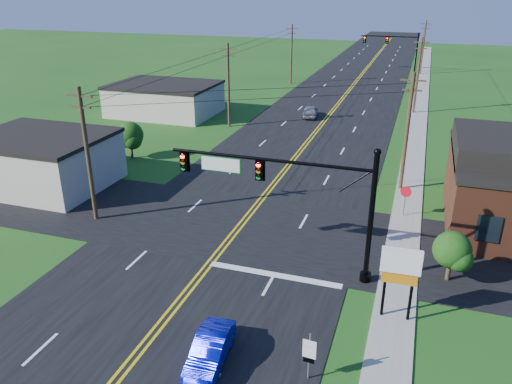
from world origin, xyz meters
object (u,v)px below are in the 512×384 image
(route_sign, at_px, (309,353))
(stop_sign, at_px, (406,195))
(signal_mast_far, at_px, (392,45))
(signal_mast_main, at_px, (287,190))
(blue_car, at_px, (210,351))

(route_sign, relative_size, stop_sign, 1.00)
(route_sign, distance_m, stop_sign, 17.23)
(signal_mast_far, xyz_separation_m, stop_sign, (5.85, -63.02, -2.93))
(signal_mast_far, distance_m, route_sign, 80.14)
(signal_mast_main, xyz_separation_m, route_sign, (3.16, -8.02, -3.45))
(signal_mast_far, height_order, route_sign, signal_mast_far)
(signal_mast_main, xyz_separation_m, stop_sign, (5.95, 8.98, -3.14))
(signal_mast_far, bearing_deg, stop_sign, -84.70)
(signal_mast_main, distance_m, blue_car, 9.38)
(signal_mast_far, height_order, stop_sign, signal_mast_far)
(blue_car, height_order, stop_sign, stop_sign)
(blue_car, distance_m, stop_sign, 18.70)
(signal_mast_main, bearing_deg, blue_car, -96.58)
(stop_sign, bearing_deg, signal_mast_main, -104.55)
(signal_mast_far, xyz_separation_m, blue_car, (-1.07, -80.37, -3.93))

